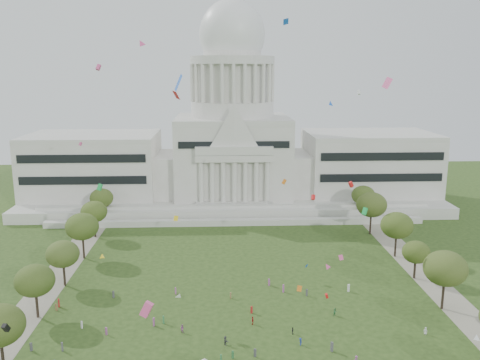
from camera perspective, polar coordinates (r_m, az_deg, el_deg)
ground at (r=100.60m, az=1.16°, el=-19.20°), size 400.00×400.00×0.00m
capitol at (r=201.50m, az=-0.84°, el=3.70°), size 160.00×64.50×91.30m
path_left at (r=133.85m, az=-21.16°, el=-11.67°), size 8.00×160.00×0.04m
path_right at (r=137.80m, az=21.05°, el=-10.96°), size 8.00×160.00×0.04m
row_tree_l_2 at (r=118.66m, az=-22.05°, el=-10.43°), size 8.42×8.42×11.97m
row_tree_r_2 at (r=122.17m, az=22.06°, el=-9.19°), size 9.55×9.55×13.58m
row_tree_l_3 at (r=133.14m, az=-19.29°, el=-7.86°), size 8.12×8.12×11.55m
row_tree_r_3 at (r=137.76m, az=19.16°, el=-7.66°), size 7.01×7.01×9.98m
row_tree_l_4 at (r=149.61m, az=-17.32°, el=-5.02°), size 9.29×9.29×13.21m
row_tree_r_4 at (r=150.98m, az=17.21°, el=-4.89°), size 9.19×9.19×13.06m
row_tree_l_5 at (r=167.43m, az=-16.08°, el=-3.45°), size 8.33×8.33×11.85m
row_tree_r_5 at (r=168.77m, az=14.56°, el=-2.70°), size 9.82×9.82×13.96m
row_tree_l_6 at (r=184.88m, az=-15.29°, el=-1.97°), size 8.19×8.19×11.64m
row_tree_r_6 at (r=186.45m, az=13.68°, el=-1.68°), size 8.42×8.42×11.97m
person_0 at (r=113.60m, az=20.11°, el=-15.61°), size 0.90×0.85×1.55m
person_2 at (r=115.99m, az=10.63°, el=-14.37°), size 1.01×0.89×1.78m
person_3 at (r=104.29m, az=6.79°, el=-17.57°), size 0.74×1.07×1.51m
person_4 at (r=110.78m, az=1.43°, el=-15.49°), size 0.60×1.07×1.80m
person_5 at (r=103.70m, az=-1.65°, el=-17.57°), size 1.34×1.81×1.82m
person_8 at (r=108.53m, az=-6.52°, el=-16.23°), size 0.96×0.80×1.70m
person_9 at (r=100.65m, az=12.93°, el=-19.04°), size 1.03×0.96×1.44m
person_10 at (r=107.79m, az=5.94°, el=-16.49°), size 0.49×0.88×1.51m
distant_crowd at (r=112.10m, az=-6.13°, el=-15.22°), size 68.03×37.41×1.95m
kite_swarm at (r=95.83m, az=4.87°, el=-1.94°), size 90.36×97.60×65.09m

